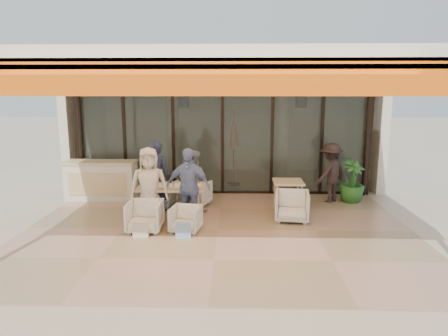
{
  "coord_description": "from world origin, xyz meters",
  "views": [
    {
      "loc": [
        0.35,
        -7.86,
        2.87
      ],
      "look_at": [
        0.1,
        0.9,
        1.15
      ],
      "focal_mm": 32.0,
      "sensor_mm": 36.0,
      "label": 1
    }
  ],
  "objects_px": {
    "diner_periwinkle": "(188,187)",
    "diner_cream": "(149,186)",
    "side_chair": "(292,205)",
    "chair_far_right": "(195,192)",
    "chair_far_left": "(162,192)",
    "host_counter": "(101,180)",
    "standing_woman": "(331,173)",
    "diner_navy": "(157,177)",
    "chair_near_right": "(186,218)",
    "potted_palm": "(352,181)",
    "dining_table": "(172,188)",
    "chair_near_left": "(145,215)",
    "side_table": "(288,185)",
    "diner_grey": "(193,181)"
  },
  "relations": [
    {
      "from": "chair_far_left",
      "to": "side_table",
      "type": "relative_size",
      "value": 0.94
    },
    {
      "from": "standing_woman",
      "to": "host_counter",
      "type": "bearing_deg",
      "value": -40.5
    },
    {
      "from": "chair_far_right",
      "to": "side_chair",
      "type": "xyz_separation_m",
      "value": [
        2.27,
        -1.15,
        0.02
      ]
    },
    {
      "from": "diner_navy",
      "to": "side_chair",
      "type": "distance_m",
      "value": 3.21
    },
    {
      "from": "chair_near_left",
      "to": "diner_cream",
      "type": "height_order",
      "value": "diner_cream"
    },
    {
      "from": "host_counter",
      "to": "chair_near_left",
      "type": "distance_m",
      "value": 2.92
    },
    {
      "from": "dining_table",
      "to": "chair_near_right",
      "type": "height_order",
      "value": "dining_table"
    },
    {
      "from": "side_table",
      "to": "potted_palm",
      "type": "bearing_deg",
      "value": 24.2
    },
    {
      "from": "chair_near_right",
      "to": "side_table",
      "type": "distance_m",
      "value": 2.74
    },
    {
      "from": "diner_cream",
      "to": "potted_palm",
      "type": "bearing_deg",
      "value": 10.82
    },
    {
      "from": "chair_far_left",
      "to": "diner_grey",
      "type": "height_order",
      "value": "diner_grey"
    },
    {
      "from": "chair_near_right",
      "to": "potted_palm",
      "type": "xyz_separation_m",
      "value": [
        4.01,
        2.29,
        0.27
      ]
    },
    {
      "from": "dining_table",
      "to": "side_chair",
      "type": "distance_m",
      "value": 2.72
    },
    {
      "from": "chair_near_left",
      "to": "standing_woman",
      "type": "relative_size",
      "value": 0.46
    },
    {
      "from": "chair_near_right",
      "to": "diner_grey",
      "type": "xyz_separation_m",
      "value": [
        0.0,
        1.4,
        0.45
      ]
    },
    {
      "from": "diner_periwinkle",
      "to": "diner_cream",
      "type": "bearing_deg",
      "value": -167.61
    },
    {
      "from": "chair_near_left",
      "to": "diner_navy",
      "type": "relative_size",
      "value": 0.42
    },
    {
      "from": "dining_table",
      "to": "diner_cream",
      "type": "height_order",
      "value": "diner_cream"
    },
    {
      "from": "diner_periwinkle",
      "to": "potted_palm",
      "type": "xyz_separation_m",
      "value": [
        4.01,
        1.79,
        -0.26
      ]
    },
    {
      "from": "chair_near_right",
      "to": "side_table",
      "type": "height_order",
      "value": "side_table"
    },
    {
      "from": "chair_far_left",
      "to": "diner_navy",
      "type": "bearing_deg",
      "value": 103.01
    },
    {
      "from": "host_counter",
      "to": "standing_woman",
      "type": "bearing_deg",
      "value": -0.74
    },
    {
      "from": "chair_far_left",
      "to": "chair_far_right",
      "type": "xyz_separation_m",
      "value": [
        0.84,
        0.0,
        0.0
      ]
    },
    {
      "from": "chair_far_left",
      "to": "chair_near_left",
      "type": "bearing_deg",
      "value": 103.01
    },
    {
      "from": "chair_far_right",
      "to": "diner_cream",
      "type": "height_order",
      "value": "diner_cream"
    },
    {
      "from": "side_table",
      "to": "side_chair",
      "type": "height_order",
      "value": "side_chair"
    },
    {
      "from": "chair_far_right",
      "to": "potted_palm",
      "type": "relative_size",
      "value": 0.62
    },
    {
      "from": "diner_periwinkle",
      "to": "chair_far_left",
      "type": "bearing_deg",
      "value": 133.35
    },
    {
      "from": "chair_near_left",
      "to": "side_chair",
      "type": "bearing_deg",
      "value": 14.01
    },
    {
      "from": "diner_navy",
      "to": "diner_periwinkle",
      "type": "bearing_deg",
      "value": 147.01
    },
    {
      "from": "diner_cream",
      "to": "chair_near_right",
      "type": "bearing_deg",
      "value": -40.17
    },
    {
      "from": "chair_near_right",
      "to": "side_chair",
      "type": "height_order",
      "value": "side_chair"
    },
    {
      "from": "host_counter",
      "to": "dining_table",
      "type": "xyz_separation_m",
      "value": [
        2.09,
        -1.42,
        0.16
      ]
    },
    {
      "from": "diner_navy",
      "to": "side_chair",
      "type": "bearing_deg",
      "value": -177.74
    },
    {
      "from": "diner_navy",
      "to": "side_table",
      "type": "relative_size",
      "value": 2.29
    },
    {
      "from": "side_chair",
      "to": "chair_far_right",
      "type": "bearing_deg",
      "value": 160.64
    },
    {
      "from": "diner_grey",
      "to": "potted_palm",
      "type": "distance_m",
      "value": 4.11
    },
    {
      "from": "host_counter",
      "to": "diner_cream",
      "type": "relative_size",
      "value": 1.1
    },
    {
      "from": "chair_near_left",
      "to": "diner_cream",
      "type": "xyz_separation_m",
      "value": [
        0.0,
        0.5,
        0.49
      ]
    },
    {
      "from": "chair_far_right",
      "to": "chair_near_left",
      "type": "height_order",
      "value": "chair_near_left"
    },
    {
      "from": "chair_far_left",
      "to": "potted_palm",
      "type": "bearing_deg",
      "value": -162.43
    },
    {
      "from": "diner_cream",
      "to": "host_counter",
      "type": "bearing_deg",
      "value": 122.51
    },
    {
      "from": "chair_far_left",
      "to": "standing_woman",
      "type": "relative_size",
      "value": 0.45
    },
    {
      "from": "host_counter",
      "to": "diner_cream",
      "type": "distance_m",
      "value": 2.54
    },
    {
      "from": "dining_table",
      "to": "chair_near_right",
      "type": "xyz_separation_m",
      "value": [
        0.43,
        -0.96,
        -0.39
      ]
    },
    {
      "from": "chair_far_right",
      "to": "host_counter",
      "type": "bearing_deg",
      "value": 9.28
    },
    {
      "from": "dining_table",
      "to": "diner_navy",
      "type": "relative_size",
      "value": 0.88
    },
    {
      "from": "chair_far_left",
      "to": "diner_periwinkle",
      "type": "bearing_deg",
      "value": 133.98
    },
    {
      "from": "dining_table",
      "to": "side_table",
      "type": "height_order",
      "value": "dining_table"
    },
    {
      "from": "diner_grey",
      "to": "diner_cream",
      "type": "relative_size",
      "value": 0.89
    }
  ]
}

